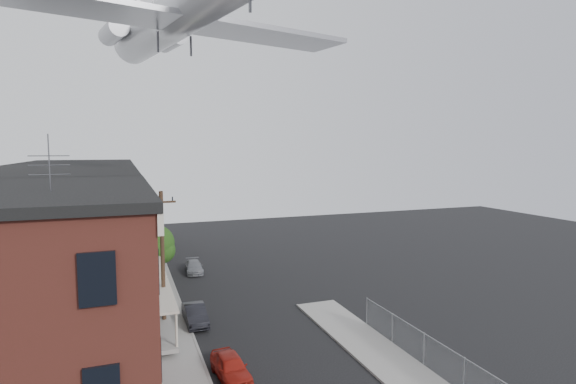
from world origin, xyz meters
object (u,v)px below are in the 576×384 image
object	(u,v)px
street_tree	(157,245)
car_far	(194,267)
utility_pole	(163,259)
car_near	(231,367)
airplane	(176,14)
car_mid	(195,314)

from	to	relation	value
street_tree	car_far	size ratio (longest dim) A/B	1.39
utility_pole	car_near	distance (m)	9.02
car_near	airplane	bearing A→B (deg)	89.74
car_far	street_tree	bearing A→B (deg)	-136.91
street_tree	car_far	world-z (taller)	street_tree
car_near	airplane	xyz separation A→B (m)	(-0.91, 12.05, 20.51)
utility_pole	car_near	bearing A→B (deg)	-71.05
car_near	car_far	xyz separation A→B (m)	(1.18, 20.43, -0.08)
utility_pole	car_mid	xyz separation A→B (m)	(2.01, 0.27, -4.05)
street_tree	car_mid	distance (m)	10.19
street_tree	car_mid	world-z (taller)	street_tree
street_tree	car_mid	bearing A→B (deg)	-80.13
utility_pole	car_mid	distance (m)	4.52
car_far	car_near	bearing A→B (deg)	-89.90
car_near	car_far	size ratio (longest dim) A/B	0.97
utility_pole	street_tree	distance (m)	10.00
car_near	car_mid	distance (m)	7.92
airplane	street_tree	bearing A→B (deg)	104.07
street_tree	car_near	world-z (taller)	street_tree
car_near	airplane	world-z (taller)	airplane
airplane	car_far	bearing A→B (deg)	75.95
utility_pole	street_tree	xyz separation A→B (m)	(0.33, 9.92, -1.22)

